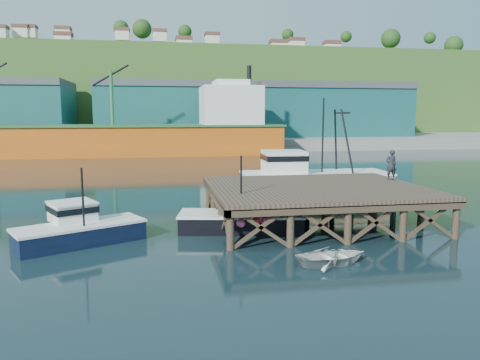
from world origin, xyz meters
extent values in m
plane|color=black|center=(0.00, 0.00, 0.00)|extent=(300.00, 300.00, 0.00)
cube|color=brown|center=(5.50, 0.00, 2.00)|extent=(12.00, 10.00, 0.25)
cube|color=#473828|center=(5.50, -4.85, 1.75)|extent=(12.00, 0.30, 0.35)
cylinder|color=#473828|center=(-0.20, -4.70, 0.80)|extent=(0.36, 0.36, 2.60)
cylinder|color=#473828|center=(11.20, -4.70, 0.80)|extent=(0.36, 0.36, 2.60)
cylinder|color=#473828|center=(-0.20, 4.70, 0.80)|extent=(0.36, 0.36, 2.60)
cylinder|color=#473828|center=(11.20, 4.70, 0.80)|extent=(0.36, 0.36, 2.60)
cube|color=gray|center=(0.00, 70.00, 1.00)|extent=(160.00, 40.00, 2.00)
cube|color=#1B5B59|center=(0.00, 65.00, 6.50)|extent=(28.00, 16.00, 9.00)
cube|color=#1B5B59|center=(30.00, 65.00, 6.50)|extent=(30.00, 16.00, 9.00)
cube|color=#D25C13|center=(-12.00, 48.00, 2.20)|extent=(55.00, 9.50, 4.40)
cube|color=#26592D|center=(-12.00, 48.00, 4.50)|extent=(55.50, 10.00, 0.30)
cube|color=silver|center=(8.00, 48.00, 7.50)|extent=(9.00, 9.00, 6.00)
cube|color=silver|center=(8.00, 48.00, 10.80)|extent=(5.00, 7.00, 1.20)
cylinder|color=black|center=(11.00, 48.00, 12.50)|extent=(0.70, 0.70, 2.50)
cube|color=#2D511E|center=(0.00, 100.00, 11.00)|extent=(220.00, 50.00, 22.00)
cube|color=#0E1732|center=(-7.14, -2.44, 0.46)|extent=(6.20, 4.59, 0.91)
cube|color=silver|center=(-7.14, -2.44, 0.93)|extent=(6.33, 4.68, 0.12)
cube|color=silver|center=(-7.63, -1.50, 1.37)|extent=(2.58, 2.58, 0.91)
cube|color=black|center=(-7.63, -1.50, 1.57)|extent=(2.73, 2.73, 0.30)
cylinder|color=black|center=(-6.87, -2.97, 2.33)|extent=(0.10, 0.10, 2.84)
cube|color=black|center=(0.93, -1.21, 0.45)|extent=(6.83, 3.59, 0.90)
cube|color=silver|center=(0.93, -1.21, 0.92)|extent=(6.96, 3.66, 0.12)
cube|color=silver|center=(1.16, -0.06, 1.35)|extent=(2.53, 2.53, 0.90)
cube|color=black|center=(1.16, -0.06, 1.55)|extent=(2.67, 2.67, 0.30)
cylinder|color=black|center=(0.81, -1.84, 2.50)|extent=(0.10, 0.10, 3.19)
sphere|color=#E85587|center=(0.73, -4.00, 1.10)|extent=(0.42, 0.42, 0.42)
sphere|color=#E85587|center=(1.63, -3.80, 1.30)|extent=(0.42, 0.42, 0.42)
sphere|color=red|center=(1.23, -4.30, 1.50)|extent=(0.42, 0.42, 0.42)
cube|color=#C8C281|center=(8.25, 7.95, 0.89)|extent=(10.93, 4.07, 1.77)
cube|color=silver|center=(8.25, 7.95, 1.82)|extent=(11.13, 4.27, 0.15)
cube|color=silver|center=(5.79, 7.95, 2.66)|extent=(3.03, 2.84, 1.77)
cube|color=black|center=(5.79, 7.95, 3.05)|extent=(3.14, 2.95, 0.39)
cylinder|color=black|center=(8.74, 7.95, 4.43)|extent=(0.12, 0.12, 5.90)
imported|color=silver|center=(3.68, -7.40, 0.32)|extent=(3.36, 2.62, 0.64)
imported|color=black|center=(10.90, 1.54, 3.07)|extent=(0.70, 0.47, 1.89)
camera|label=1|loc=(-3.38, -25.29, 6.18)|focal=35.00mm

